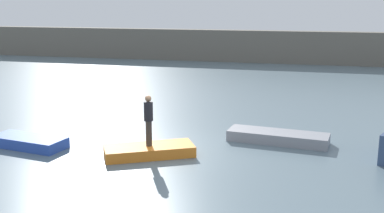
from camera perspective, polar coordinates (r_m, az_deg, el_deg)
name	(u,v)px	position (r m, az deg, el deg)	size (l,w,h in m)	color
ground_plane	(163,150)	(17.86, -3.43, -5.17)	(120.00, 120.00, 0.00)	slate
embankment_wall	(252,46)	(42.52, 7.08, 7.11)	(80.00, 1.20, 2.76)	#666056
rowboat_blue	(29,142)	(19.13, -18.81, -4.00)	(2.88, 1.17, 0.40)	#2B4CAD
rowboat_orange	(149,151)	(17.20, -5.10, -5.25)	(3.15, 1.25, 0.38)	orange
rowboat_grey	(278,137)	(19.01, 10.17, -3.59)	(3.86, 1.16, 0.41)	gray
person_dark_shirt	(149,118)	(16.86, -5.19, -1.35)	(0.32, 0.32, 1.82)	#38332D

